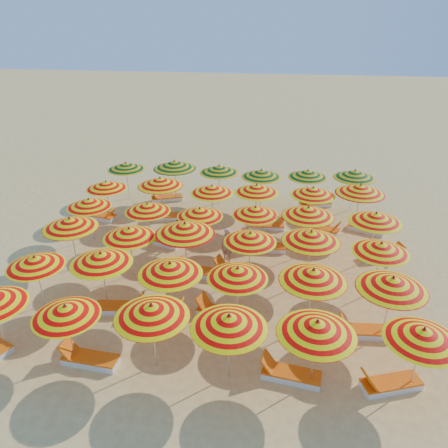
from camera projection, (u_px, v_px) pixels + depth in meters
The scene contains 57 objects.
ground at pixel (222, 263), 18.49m from camera, with size 120.00×120.00×0.00m, color #F0C86A.
umbrella_1 at pixel (66, 311), 12.58m from camera, with size 2.10×2.10×2.10m.
umbrella_2 at pixel (152, 311), 12.29m from camera, with size 2.36×2.36×2.31m.
umbrella_3 at pixel (229, 322), 11.88m from camera, with size 2.87×2.87×2.31m.
umbrella_4 at pixel (317, 328), 11.64m from camera, with size 2.80×2.80×2.32m.
umbrella_5 at pixel (423, 335), 11.56m from camera, with size 2.49×2.49×2.18m.
umbrella_6 at pixel (35, 262), 15.02m from camera, with size 2.49×2.49×2.11m.
umbrella_7 at pixel (101, 258), 14.93m from camera, with size 2.65×2.65×2.29m.
umbrella_8 at pixel (170, 268), 14.31m from camera, with size 2.81×2.81×2.31m.
umbrella_9 at pixel (238, 273), 14.29m from camera, with size 2.26×2.26×2.16m.
umbrella_10 at pixel (313, 275), 13.90m from camera, with size 2.44×2.44×2.34m.
umbrella_11 at pixel (392, 283), 13.46m from camera, with size 2.71×2.71×2.35m.
umbrella_12 at pixel (70, 223), 17.26m from camera, with size 2.83×2.83×2.34m.
umbrella_13 at pixel (129, 233), 16.81m from camera, with size 2.31×2.31×2.18m.
umbrella_14 at pixel (185, 228), 16.64m from camera, with size 2.73×2.73×2.44m.
umbrella_15 at pixel (250, 237), 16.53m from camera, with size 2.68×2.68×2.16m.
umbrella_16 at pixel (311, 236), 16.24m from camera, with size 2.51×2.51×2.35m.
umbrella_17 at pixel (381, 248), 15.75m from camera, with size 2.29×2.29×2.19m.
umbrella_18 at pixel (89, 203), 19.55m from camera, with size 2.14×2.14×2.11m.
umbrella_19 at pixel (148, 207), 19.08m from camera, with size 2.35×2.35×2.12m.
umbrella_20 at pixel (200, 212), 18.66m from camera, with size 2.26×2.26×2.10m.
umbrella_21 at pixel (255, 211), 18.72m from camera, with size 2.08×2.08×2.14m.
umbrella_22 at pixel (308, 212), 18.20m from camera, with size 2.72×2.72×2.35m.
umbrella_23 at pixel (376, 218), 17.78m from camera, with size 2.66×2.66×2.30m.
umbrella_24 at pixel (106, 185), 21.49m from camera, with size 2.62×2.62×2.12m.
umbrella_25 at pixel (160, 182), 21.28m from camera, with size 2.26×2.26×2.37m.
umbrella_26 at pixel (212, 189), 20.79m from camera, with size 2.53×2.53×2.20m.
umbrella_27 at pixel (257, 189), 20.74m from camera, with size 2.66×2.66×2.26m.
umbrella_28 at pixel (313, 191), 20.48m from camera, with size 2.61×2.61×2.24m.
umbrella_29 at pixel (360, 189), 20.25m from camera, with size 2.49×2.49×2.44m.
umbrella_30 at pixel (126, 166), 23.96m from camera, with size 2.33×2.33×2.17m.
umbrella_31 at pixel (174, 165), 23.42m from camera, with size 2.72×2.72×2.44m.
umbrella_32 at pixel (219, 169), 23.35m from camera, with size 2.63×2.63×2.23m.
umbrella_33 at pixel (261, 173), 22.73m from camera, with size 2.73×2.73×2.23m.
umbrella_34 at pixel (308, 174), 22.75m from camera, with size 2.17×2.17×2.21m.
umbrella_35 at pixel (355, 174), 22.42m from camera, with size 2.52×2.52×2.31m.
lounger_1 at pixel (89, 359), 13.21m from camera, with size 1.78×0.73×0.69m.
lounger_2 at pixel (290, 374), 12.66m from camera, with size 1.80×0.83×0.69m.
lounger_3 at pixel (389, 384), 12.33m from camera, with size 1.83×1.13×0.69m.
lounger_4 at pixel (121, 307), 15.50m from camera, with size 1.78×0.76×0.69m.
lounger_5 at pixel (160, 311), 15.31m from camera, with size 1.77×0.70×0.69m.
lounger_6 at pixel (220, 313), 15.18m from camera, with size 1.83×1.11×0.69m.
lounger_7 at pixel (364, 331), 14.35m from camera, with size 1.77×0.70×0.69m.
lounger_8 at pixel (200, 272), 17.57m from camera, with size 1.76×0.69×0.69m.
lounger_9 at pixel (235, 272), 17.56m from camera, with size 1.82×1.03×0.69m.
lounger_10 at pixel (164, 241), 19.89m from camera, with size 1.83×1.10×0.69m.
lounger_11 at pixel (265, 247), 19.38m from camera, with size 1.77×0.71×0.69m.
lounger_12 at pixel (383, 256), 18.69m from camera, with size 1.83×1.06×0.69m.
lounger_13 at pixel (101, 216), 22.29m from camera, with size 1.82×0.99×0.69m.
lounger_14 at pixel (173, 216), 22.27m from camera, with size 1.82×0.95×0.69m.
lounger_15 at pixel (267, 226), 21.30m from camera, with size 1.79×0.78×0.69m.
lounger_16 at pixel (322, 229), 21.01m from camera, with size 1.82×1.22×0.69m.
lounger_17 at pixel (367, 229), 21.02m from camera, with size 1.82×1.21×0.69m.
lounger_18 at pixel (166, 198), 24.43m from camera, with size 1.82×1.17×0.69m.
lounger_19 at pixel (314, 204), 23.68m from camera, with size 1.83×1.15×0.69m.
beachgoer_a at pixel (227, 245), 18.28m from camera, with size 0.56×0.37×1.55m, color tan.
beachgoer_b at pixel (181, 229), 19.65m from camera, with size 0.76×0.59×1.55m, color tan.
Camera 1 is at (2.20, -15.68, 9.69)m, focal length 35.00 mm.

